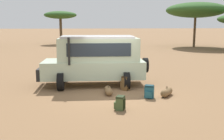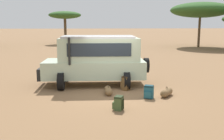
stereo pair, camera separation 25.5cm
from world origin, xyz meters
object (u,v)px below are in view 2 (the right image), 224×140
Objects in this scene: backpack_beside_front_wheel at (149,92)px; acacia_tree_centre_back at (65,15)px; duffel_bag_soft_canvas at (108,91)px; safari_vehicle at (96,59)px; acacia_tree_right_mid at (200,10)px; duffel_bag_low_black_case at (167,92)px; backpack_near_rear_wheel at (126,83)px; backpack_cluster_center at (119,103)px.

acacia_tree_centre_back is (-5.51, 30.71, 4.00)m from backpack_beside_front_wheel.
acacia_tree_centre_back is (-3.92, 29.89, 4.11)m from duffel_bag_soft_canvas.
safari_vehicle is at bearing -82.90° from acacia_tree_centre_back.
duffel_bag_soft_canvas is 0.11× the size of acacia_tree_right_mid.
backpack_near_rear_wheel is at bearing 142.39° from duffel_bag_low_black_case.
acacia_tree_right_mid reaches higher than backpack_beside_front_wheel.
acacia_tree_right_mid reaches higher than backpack_cluster_center.
backpack_cluster_center is 2.74m from duffel_bag_low_black_case.
backpack_cluster_center is at bearing -103.99° from backpack_near_rear_wheel.
backpack_beside_front_wheel is at bearing -79.82° from acacia_tree_centre_back.
backpack_beside_front_wheel is 0.07× the size of acacia_tree_right_mid.
acacia_tree_right_mid is (14.25, 20.18, 3.45)m from safari_vehicle.
backpack_cluster_center is 0.65× the size of duffel_bag_low_black_case.
backpack_beside_front_wheel is at bearing 43.09° from backpack_cluster_center.
safari_vehicle is at bearing 139.91° from duffel_bag_low_black_case.
safari_vehicle is 8.33× the size of backpack_near_rear_wheel.
duffel_bag_soft_canvas is at bearing -144.61° from backpack_near_rear_wheel.
duffel_bag_low_black_case is at bearing 34.95° from backpack_cluster_center.
backpack_near_rear_wheel is at bearing 35.39° from duffel_bag_soft_canvas.
safari_vehicle is 10.01× the size of backpack_beside_front_wheel.
duffel_bag_low_black_case reaches higher than duffel_bag_soft_canvas.
backpack_near_rear_wheel is (1.29, -1.19, -0.98)m from safari_vehicle.
backpack_beside_front_wheel is 31.46m from acacia_tree_centre_back.
safari_vehicle reaches higher than duffel_bag_soft_canvas.
acacia_tree_centre_back reaches higher than duffel_bag_soft_canvas.
safari_vehicle is 3.88m from duffel_bag_low_black_case.
acacia_tree_right_mid reaches higher than safari_vehicle.
acacia_tree_centre_back is at bearing 101.75° from duffel_bag_low_black_case.
backpack_cluster_center is 2.16m from duffel_bag_soft_canvas.
backpack_beside_front_wheel is 1.07× the size of backpack_cluster_center.
acacia_tree_centre_back reaches higher than backpack_cluster_center.
backpack_near_rear_wheel is 0.13× the size of acacia_tree_centre_back.
backpack_near_rear_wheel is at bearing -42.87° from safari_vehicle.
duffel_bag_soft_canvas is 26.38m from acacia_tree_right_mid.
duffel_bag_low_black_case is (1.56, -1.20, -0.16)m from backpack_near_rear_wheel.
acacia_tree_right_mid reaches higher than backpack_near_rear_wheel.
duffel_bag_soft_canvas is at bearing -82.54° from acacia_tree_centre_back.
safari_vehicle reaches higher than backpack_near_rear_wheel.
safari_vehicle is at bearing 127.41° from backpack_beside_front_wheel.
duffel_bag_soft_canvas is (-0.87, -0.62, -0.16)m from backpack_near_rear_wheel.
backpack_beside_front_wheel is 1.80m from duffel_bag_soft_canvas.
safari_vehicle is at bearing 102.96° from duffel_bag_soft_canvas.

